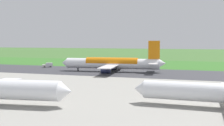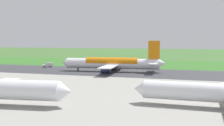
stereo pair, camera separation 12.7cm
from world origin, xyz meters
TOP-DOWN VIEW (x-y plane):
  - ground_plane at (0.00, 0.00)m, footprint 800.00×800.00m
  - runway_asphalt at (0.00, 0.00)m, footprint 600.00×39.01m
  - apron_concrete at (0.00, 71.53)m, footprint 440.00×110.00m
  - grass_verge_foreground at (0.00, -46.39)m, footprint 600.00×80.00m
  - airliner_main at (5.33, -0.04)m, footprint 54.15×44.37m
  - service_truck_baggage at (49.27, -11.25)m, footprint 5.93×5.38m
  - no_stopping_sign at (5.03, -48.98)m, footprint 0.60×0.10m
  - traffic_cone_orange at (12.47, -48.24)m, footprint 0.40×0.40m

SIDE VIEW (x-z plane):
  - ground_plane at x=0.00m, z-range 0.00..0.00m
  - grass_verge_foreground at x=0.00m, z-range 0.00..0.04m
  - apron_concrete at x=0.00m, z-range 0.00..0.05m
  - runway_asphalt at x=0.00m, z-range 0.00..0.06m
  - traffic_cone_orange at x=12.47m, z-range 0.00..0.55m
  - service_truck_baggage at x=49.27m, z-range 0.08..2.73m
  - no_stopping_sign at x=5.03m, z-range 0.25..3.02m
  - airliner_main at x=5.33m, z-range -3.59..12.29m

